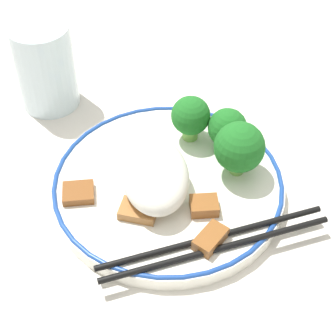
{
  "coord_description": "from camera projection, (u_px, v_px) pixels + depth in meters",
  "views": [
    {
      "loc": [
        0.39,
        -0.05,
        0.44
      ],
      "look_at": [
        0.0,
        0.0,
        0.04
      ],
      "focal_mm": 60.0,
      "sensor_mm": 36.0,
      "label": 1
    }
  ],
  "objects": [
    {
      "name": "meat_near_back",
      "position": [
        210.0,
        239.0,
        0.52
      ],
      "size": [
        0.04,
        0.04,
        0.01
      ],
      "color": "brown",
      "rests_on": "plate"
    },
    {
      "name": "broccoli_back_left",
      "position": [
        239.0,
        148.0,
        0.56
      ],
      "size": [
        0.05,
        0.05,
        0.06
      ],
      "color": "#72AD4C",
      "rests_on": "plate"
    },
    {
      "name": "plate",
      "position": [
        168.0,
        185.0,
        0.58
      ],
      "size": [
        0.24,
        0.24,
        0.02
      ],
      "color": "white",
      "rests_on": "ground_plane"
    },
    {
      "name": "meat_near_front",
      "position": [
        78.0,
        193.0,
        0.56
      ],
      "size": [
        0.03,
        0.03,
        0.01
      ],
      "color": "brown",
      "rests_on": "plate"
    },
    {
      "name": "ground_plane",
      "position": [
        168.0,
        192.0,
        0.59
      ],
      "size": [
        3.0,
        3.0,
        0.0
      ],
      "primitive_type": "plane",
      "color": "silver"
    },
    {
      "name": "meat_near_right",
      "position": [
        139.0,
        211.0,
        0.55
      ],
      "size": [
        0.04,
        0.04,
        0.01
      ],
      "color": "#9E6633",
      "rests_on": "plate"
    },
    {
      "name": "chopsticks",
      "position": [
        214.0,
        243.0,
        0.52
      ],
      "size": [
        0.06,
        0.23,
        0.01
      ],
      "color": "black",
      "rests_on": "plate"
    },
    {
      "name": "broccoli_back_right",
      "position": [
        191.0,
        116.0,
        0.6
      ],
      "size": [
        0.04,
        0.04,
        0.05
      ],
      "color": "#72AD4C",
      "rests_on": "plate"
    },
    {
      "name": "broccoli_back_center",
      "position": [
        227.0,
        128.0,
        0.6
      ],
      "size": [
        0.04,
        0.04,
        0.05
      ],
      "color": "#72AD4C",
      "rests_on": "plate"
    },
    {
      "name": "meat_near_left",
      "position": [
        204.0,
        206.0,
        0.55
      ],
      "size": [
        0.02,
        0.03,
        0.01
      ],
      "color": "brown",
      "rests_on": "plate"
    },
    {
      "name": "rice_mound",
      "position": [
        155.0,
        175.0,
        0.55
      ],
      "size": [
        0.1,
        0.07,
        0.05
      ],
      "color": "white",
      "rests_on": "plate"
    },
    {
      "name": "drinking_glass",
      "position": [
        45.0,
        66.0,
        0.66
      ],
      "size": [
        0.07,
        0.07,
        0.11
      ],
      "color": "silver",
      "rests_on": "ground_plane"
    }
  ]
}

